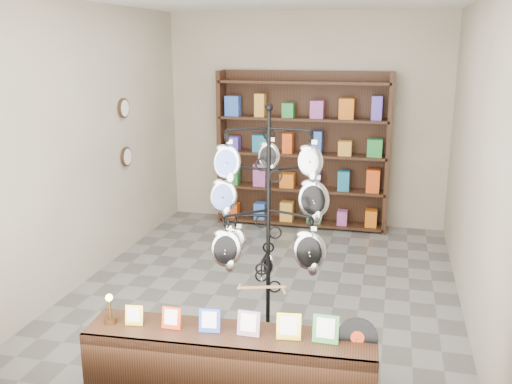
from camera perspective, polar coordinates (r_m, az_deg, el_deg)
ground at (r=6.25m, az=1.07°, el=-9.54°), size 5.00×5.00×0.00m
room_envelope at (r=5.75m, az=1.16°, el=7.54°), size 5.00×5.00×5.00m
display_tree at (r=4.73m, az=1.25°, el=-1.86°), size 1.08×1.04×2.10m
front_shelf at (r=4.39m, az=-2.65°, el=-16.88°), size 2.14×0.55×0.75m
back_shelving at (r=8.11m, az=4.67°, el=3.68°), size 2.42×0.36×2.20m
wall_clocks at (r=7.21m, az=-12.96°, el=5.80°), size 0.03×0.24×0.84m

